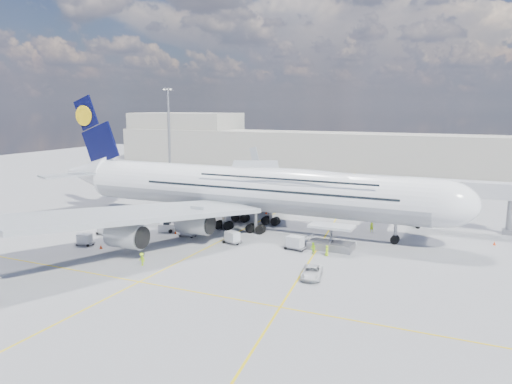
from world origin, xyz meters
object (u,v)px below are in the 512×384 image
at_px(service_van, 312,272).
at_px(baggage_tug, 167,227).
at_px(dolly_row_a, 105,229).
at_px(crew_tug, 142,259).
at_px(crew_loader, 313,248).
at_px(cone_tail, 59,215).
at_px(cone_wing_left_inner, 266,212).
at_px(cone_wing_left_outer, 260,200).
at_px(dolly_back, 115,222).
at_px(dolly_nose_far, 232,237).
at_px(catering_truck_outer, 241,186).
at_px(dolly_row_c, 85,239).
at_px(airliner, 249,188).
at_px(dolly_row_b, 187,231).
at_px(catering_truck_inner, 247,192).
at_px(jet_bridge, 437,191).
at_px(crew_nose, 372,226).
at_px(crew_wing, 120,226).
at_px(cone_nose, 494,243).
at_px(cargo_loader, 330,241).
at_px(dolly_nose_near, 295,242).
at_px(light_mast, 169,135).
at_px(cone_wing_right_outer, 101,247).
at_px(cone_wing_right_inner, 176,232).
at_px(crew_van, 327,250).

bearing_deg(service_van, baggage_tug, 147.26).
relative_size(dolly_row_a, crew_tug, 1.77).
distance_m(crew_loader, cone_tail, 51.73).
height_order(dolly_row_a, cone_wing_left_inner, dolly_row_a).
xyz_separation_m(cone_wing_left_inner, cone_wing_left_outer, (-6.17, 10.88, -0.02)).
height_order(dolly_back, cone_wing_left_outer, dolly_back).
height_order(dolly_nose_far, crew_loader, dolly_nose_far).
xyz_separation_m(catering_truck_outer, crew_loader, (32.30, -41.67, -0.79)).
bearing_deg(baggage_tug, dolly_row_c, -137.63).
xyz_separation_m(airliner, baggage_tug, (-11.11, -8.52, -6.11)).
xyz_separation_m(dolly_row_b, catering_truck_inner, (-5.10, 32.59, 0.91)).
height_order(jet_bridge, crew_nose, jet_bridge).
xyz_separation_m(dolly_row_c, crew_loader, (32.91, 9.99, -0.07)).
relative_size(crew_wing, cone_wing_left_outer, 3.22).
bearing_deg(crew_tug, cone_nose, 51.23).
xyz_separation_m(jet_bridge, cargo_loader, (-12.99, -18.04, -5.60)).
distance_m(cone_nose, cone_wing_left_inner, 40.66).
height_order(jet_bridge, dolly_nose_near, jet_bridge).
relative_size(dolly_nose_near, baggage_tug, 1.13).
xyz_separation_m(dolly_nose_far, service_van, (15.98, -9.63, -0.29)).
relative_size(service_van, crew_nose, 2.66).
relative_size(crew_wing, cone_tail, 3.02).
bearing_deg(crew_loader, jet_bridge, 94.44).
height_order(dolly_row_b, cone_wing_left_outer, dolly_row_b).
bearing_deg(cone_wing_left_outer, service_van, -58.39).
distance_m(dolly_back, crew_wing, 3.65).
bearing_deg(crew_nose, cone_wing_left_outer, 110.06).
xyz_separation_m(cone_nose, cone_wing_left_outer, (-46.43, 16.60, 0.01)).
bearing_deg(dolly_row_b, cone_wing_left_inner, 78.83).
bearing_deg(crew_wing, cone_wing_left_outer, -15.90).
bearing_deg(cone_wing_left_outer, light_mast, 158.34).
distance_m(dolly_back, cone_wing_right_outer, 13.46).
bearing_deg(dolly_row_b, cone_wing_right_inner, 168.45).
distance_m(dolly_nose_far, cone_nose, 39.82).
relative_size(catering_truck_inner, crew_nose, 3.67).
relative_size(jet_bridge, cone_tail, 29.48).
xyz_separation_m(dolly_row_b, dolly_nose_near, (18.34, 0.34, 0.12)).
bearing_deg(cargo_loader, crew_tug, -139.08).
bearing_deg(dolly_row_a, dolly_row_c, -63.37).
height_order(jet_bridge, cone_wing_left_outer, jet_bridge).
distance_m(cargo_loader, dolly_nose_near, 5.12).
height_order(dolly_row_c, catering_truck_outer, catering_truck_outer).
distance_m(jet_bridge, service_van, 33.50).
distance_m(crew_wing, cone_wing_left_inner, 28.42).
xyz_separation_m(baggage_tug, cone_wing_left_inner, (9.44, 19.76, -0.45)).
bearing_deg(light_mast, cone_wing_left_inner, -31.62).
bearing_deg(cone_wing_left_outer, crew_nose, -30.49).
bearing_deg(crew_tug, crew_wing, 153.77).
xyz_separation_m(dolly_row_a, crew_van, (36.40, 4.03, -0.19)).
distance_m(crew_tug, cone_tail, 36.95).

